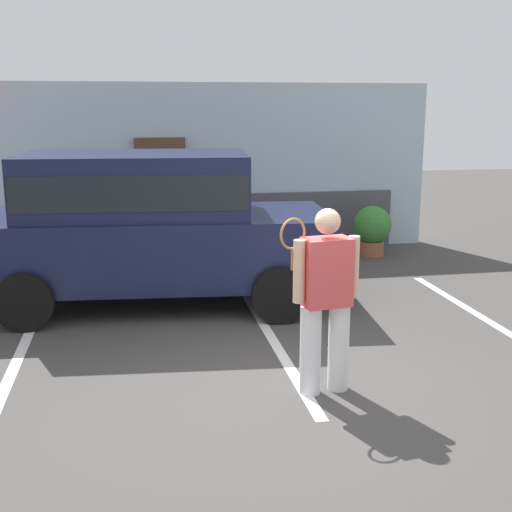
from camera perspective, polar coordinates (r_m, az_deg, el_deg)
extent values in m
plane|color=#423F3D|center=(6.49, 2.73, -11.41)|extent=(40.00, 40.00, 0.00)
cube|color=silver|center=(7.84, -19.57, -7.78)|extent=(0.12, 4.40, 0.01)
cube|color=silver|center=(7.87, 1.26, -6.89)|extent=(0.12, 4.40, 0.01)
cube|color=silver|center=(8.86, 19.50, -5.38)|extent=(0.12, 4.40, 0.01)
cube|color=silver|center=(12.29, -4.08, 7.55)|extent=(8.24, 0.30, 3.06)
cube|color=#4C4C51|center=(12.23, -3.90, 2.82)|extent=(6.92, 0.10, 1.07)
cube|color=brown|center=(12.06, -8.15, 5.06)|extent=(0.90, 0.06, 2.10)
cube|color=#141938|center=(9.04, -8.52, 0.83)|extent=(4.74, 2.28, 0.90)
cube|color=#141938|center=(8.92, -10.31, 6.13)|extent=(3.04, 2.00, 0.80)
cube|color=black|center=(8.92, -10.31, 6.01)|extent=(2.98, 2.01, 0.44)
cylinder|color=black|center=(10.11, 0.62, -0.30)|extent=(0.74, 0.32, 0.72)
cylinder|color=black|center=(8.29, 2.06, -3.29)|extent=(0.74, 0.32, 0.72)
cylinder|color=black|center=(10.25, -16.87, -0.68)|extent=(0.74, 0.32, 0.72)
cylinder|color=black|center=(8.46, -19.28, -3.69)|extent=(0.74, 0.32, 0.72)
cylinder|color=white|center=(6.39, 7.11, -7.75)|extent=(0.20, 0.20, 0.85)
cylinder|color=white|center=(6.28, 4.71, -8.09)|extent=(0.20, 0.20, 0.85)
cube|color=#E04C4C|center=(6.11, 6.08, -1.38)|extent=(0.47, 0.33, 0.64)
sphere|color=beige|center=(6.01, 6.19, 2.98)|extent=(0.24, 0.24, 0.24)
cylinder|color=beige|center=(6.22, 8.36, -0.92)|extent=(0.11, 0.11, 0.58)
cylinder|color=beige|center=(5.99, 3.73, -1.34)|extent=(0.11, 0.11, 0.58)
torus|color=olive|center=(5.95, 3.18, 1.92)|extent=(0.28, 0.15, 0.29)
cylinder|color=olive|center=(6.00, 3.16, -0.29)|extent=(0.03, 0.03, 0.20)
cylinder|color=#9E5638|center=(12.15, 9.90, 0.66)|extent=(0.44, 0.44, 0.27)
sphere|color=#387F33|center=(12.06, 9.97, 2.64)|extent=(0.68, 0.68, 0.68)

